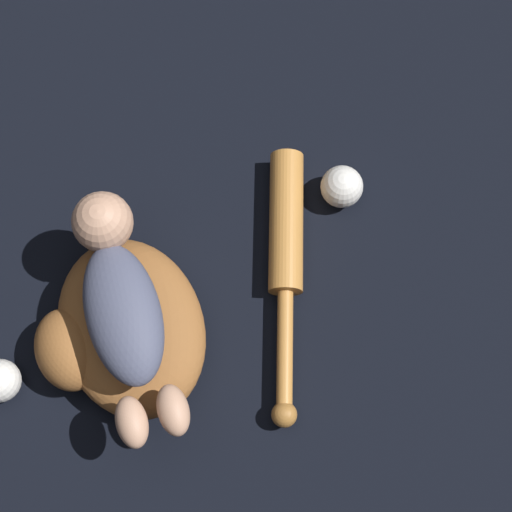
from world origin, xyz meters
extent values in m
plane|color=black|center=(0.00, 0.00, 0.00)|extent=(6.00, 6.00, 0.00)
ellipsoid|color=#935B2D|center=(-0.02, 0.00, 0.05)|extent=(0.36, 0.31, 0.10)
ellipsoid|color=#935B2D|center=(-0.05, 0.10, 0.05)|extent=(0.16, 0.14, 0.10)
ellipsoid|color=#4C516B|center=(-0.02, 0.00, 0.14)|extent=(0.25, 0.17, 0.08)
sphere|color=tan|center=(0.12, 0.04, 0.15)|extent=(0.10, 0.10, 0.10)
ellipsoid|color=tan|center=(-0.18, -0.01, 0.12)|extent=(0.09, 0.07, 0.05)
ellipsoid|color=tan|center=(-0.16, -0.08, 0.12)|extent=(0.09, 0.07, 0.05)
cylinder|color=#C6843D|center=(0.16, -0.25, 0.03)|extent=(0.25, 0.07, 0.06)
cylinder|color=#C6843D|center=(-0.06, -0.25, 0.03)|extent=(0.20, 0.03, 0.03)
sphere|color=#A97034|center=(-0.16, -0.24, 0.03)|extent=(0.04, 0.04, 0.04)
sphere|color=white|center=(0.22, -0.35, 0.04)|extent=(0.07, 0.07, 0.07)
camera|label=1|loc=(-0.33, -0.19, 1.39)|focal=60.00mm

